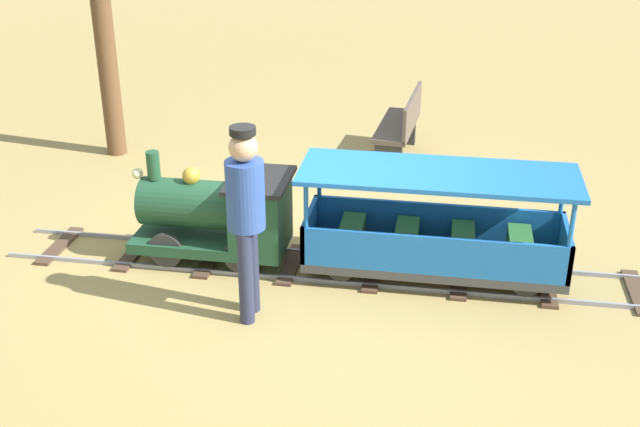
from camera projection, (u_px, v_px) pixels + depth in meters
ground_plane at (317, 268)px, 7.20m from camera, size 60.00×60.00×0.00m
track at (332, 268)px, 7.17m from camera, size 0.76×6.05×0.04m
locomotive at (220, 213)px, 7.13m from camera, size 0.72×1.45×1.00m
passenger_car at (435, 235)px, 6.87m from camera, size 0.82×2.35×0.97m
conductor_person at (246, 209)px, 6.07m from camera, size 0.30×0.30×1.62m
park_bench at (401, 127)px, 9.57m from camera, size 1.33×0.50×0.82m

